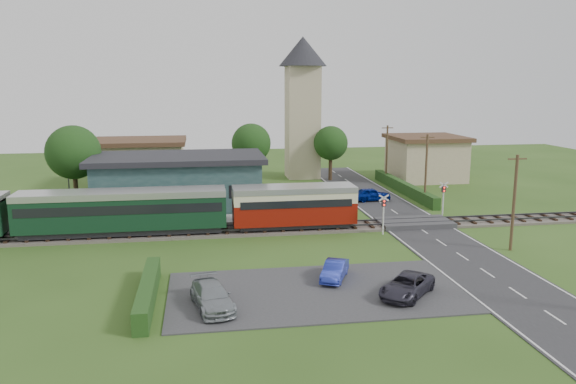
{
  "coord_description": "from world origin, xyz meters",
  "views": [
    {
      "loc": [
        -7.88,
        -42.26,
        11.98
      ],
      "look_at": [
        -0.62,
        4.0,
        2.84
      ],
      "focal_mm": 35.0,
      "sensor_mm": 36.0,
      "label": 1
    }
  ],
  "objects": [
    {
      "name": "hedge_roadside",
      "position": [
        14.2,
        16.0,
        0.6
      ],
      "size": [
        0.8,
        18.0,
        1.2
      ],
      "primitive_type": "cube",
      "color": "#193814",
      "rests_on": "ground"
    },
    {
      "name": "car_park_silver",
      "position": [
        -7.5,
        -13.55,
        0.73
      ],
      "size": [
        2.68,
        4.75,
        1.3
      ],
      "primitive_type": "imported",
      "rotation": [
        0.0,
        0.0,
        0.2
      ],
      "color": "gray",
      "rests_on": "car_park"
    },
    {
      "name": "tree_c",
      "position": [
        8.0,
        25.0,
        4.65
      ],
      "size": [
        4.2,
        4.2,
        6.78
      ],
      "color": "#332316",
      "rests_on": "ground"
    },
    {
      "name": "crossing_deck",
      "position": [
        10.0,
        2.0,
        0.23
      ],
      "size": [
        6.2,
        3.4,
        0.45
      ],
      "primitive_type": "cube",
      "color": "#333335",
      "rests_on": "ground"
    },
    {
      "name": "railway_track",
      "position": [
        0.0,
        2.0,
        0.11
      ],
      "size": [
        76.0,
        3.2,
        0.49
      ],
      "color": "#4C443D",
      "rests_on": "ground"
    },
    {
      "name": "utility_pole_b",
      "position": [
        14.2,
        -6.0,
        3.63
      ],
      "size": [
        1.4,
        0.22,
        7.0
      ],
      "color": "#473321",
      "rests_on": "ground"
    },
    {
      "name": "crossing_signal_far",
      "position": [
        13.6,
        4.39,
        2.14
      ],
      "size": [
        0.84,
        0.28,
        3.28
      ],
      "color": "silver",
      "rests_on": "ground"
    },
    {
      "name": "streetlamp_west",
      "position": [
        -22.0,
        20.0,
        3.04
      ],
      "size": [
        0.3,
        0.3,
        5.15
      ],
      "color": "#3F3F47",
      "rests_on": "ground"
    },
    {
      "name": "car_park",
      "position": [
        -1.5,
        -12.0,
        0.04
      ],
      "size": [
        17.0,
        9.0,
        0.08
      ],
      "primitive_type": "cube",
      "color": "#333335",
      "rests_on": "ground"
    },
    {
      "name": "pedestrian_far",
      "position": [
        -14.32,
        5.19,
        1.2
      ],
      "size": [
        0.69,
        0.82,
        1.5
      ],
      "primitive_type": "imported",
      "rotation": [
        0.0,
        0.0,
        1.39
      ],
      "color": "gray",
      "rests_on": "platform"
    },
    {
      "name": "station_building",
      "position": [
        -10.0,
        10.99,
        2.69
      ],
      "size": [
        16.0,
        9.0,
        5.3
      ],
      "color": "#244543",
      "rests_on": "ground"
    },
    {
      "name": "hedge_station",
      "position": [
        -10.0,
        15.5,
        0.65
      ],
      "size": [
        22.0,
        0.8,
        1.3
      ],
      "primitive_type": "cube",
      "color": "#193814",
      "rests_on": "ground"
    },
    {
      "name": "pedestrian_near",
      "position": [
        -1.23,
        4.95,
        1.23
      ],
      "size": [
        0.63,
        0.47,
        1.56
      ],
      "primitive_type": "imported",
      "rotation": [
        0.0,
        0.0,
        2.96
      ],
      "color": "gray",
      "rests_on": "platform"
    },
    {
      "name": "car_park_dark",
      "position": [
        3.47,
        -13.48,
        0.68
      ],
      "size": [
        4.4,
        4.49,
        1.2
      ],
      "primitive_type": "imported",
      "rotation": [
        0.0,
        0.0,
        -0.76
      ],
      "color": "#2C2A37",
      "rests_on": "car_park"
    },
    {
      "name": "train",
      "position": [
        -17.21,
        2.0,
        2.18
      ],
      "size": [
        43.2,
        2.9,
        3.4
      ],
      "color": "#232328",
      "rests_on": "ground"
    },
    {
      "name": "utility_pole_c",
      "position": [
        14.2,
        10.0,
        3.63
      ],
      "size": [
        1.4,
        0.22,
        7.0
      ],
      "color": "#473321",
      "rests_on": "ground"
    },
    {
      "name": "crossing_signal_near",
      "position": [
        6.4,
        -0.41,
        2.14
      ],
      "size": [
        0.84,
        0.28,
        3.28
      ],
      "color": "silver",
      "rests_on": "ground"
    },
    {
      "name": "ground",
      "position": [
        0.0,
        0.0,
        0.0
      ],
      "size": [
        120.0,
        120.0,
        0.0
      ],
      "primitive_type": "plane",
      "color": "#2D4C19"
    },
    {
      "name": "utility_pole_d",
      "position": [
        14.2,
        22.0,
        3.63
      ],
      "size": [
        1.4,
        0.22,
        7.0
      ],
      "color": "#473321",
      "rests_on": "ground"
    },
    {
      "name": "hedge_carpark",
      "position": [
        -11.0,
        -12.0,
        0.6
      ],
      "size": [
        0.8,
        9.0,
        1.2
      ],
      "primitive_type": "cube",
      "color": "#193814",
      "rests_on": "ground"
    },
    {
      "name": "tree_b",
      "position": [
        -2.0,
        23.0,
        5.02
      ],
      "size": [
        4.6,
        4.6,
        7.34
      ],
      "color": "#332316",
      "rests_on": "ground"
    },
    {
      "name": "house_west",
      "position": [
        -15.0,
        25.0,
        2.79
      ],
      "size": [
        10.8,
        8.8,
        5.5
      ],
      "color": "tan",
      "rests_on": "ground"
    },
    {
      "name": "house_east",
      "position": [
        20.0,
        24.0,
        2.8
      ],
      "size": [
        8.8,
        8.8,
        5.5
      ],
      "color": "tan",
      "rests_on": "ground"
    },
    {
      "name": "tree_a",
      "position": [
        -20.0,
        14.0,
        5.38
      ],
      "size": [
        5.2,
        5.2,
        8.0
      ],
      "color": "#332316",
      "rests_on": "ground"
    },
    {
      "name": "church_tower",
      "position": [
        5.0,
        28.0,
        10.23
      ],
      "size": [
        6.0,
        6.0,
        17.6
      ],
      "color": "#BDAC8B",
      "rests_on": "ground"
    },
    {
      "name": "equipment_hut",
      "position": [
        -18.0,
        5.2,
        1.75
      ],
      "size": [
        2.3,
        2.3,
        2.55
      ],
      "color": "#BDAC8B",
      "rests_on": "platform"
    },
    {
      "name": "car_on_road",
      "position": [
        9.31,
        12.17,
        0.73
      ],
      "size": [
        4.1,
        1.9,
        1.36
      ],
      "primitive_type": "imported",
      "rotation": [
        0.0,
        0.0,
        1.65
      ],
      "color": "navy",
      "rests_on": "road"
    },
    {
      "name": "road",
      "position": [
        10.0,
        0.0,
        0.03
      ],
      "size": [
        6.0,
        70.0,
        0.05
      ],
      "primitive_type": "cube",
      "color": "#28282B",
      "rests_on": "ground"
    },
    {
      "name": "platform",
      "position": [
        -10.0,
        5.2,
        0.23
      ],
      "size": [
        30.0,
        3.0,
        0.45
      ],
      "primitive_type": "cube",
      "color": "gray",
      "rests_on": "ground"
    },
    {
      "name": "car_park_blue",
      "position": [
        0.07,
        -10.17,
        0.65
      ],
      "size": [
        2.54,
        3.65,
        1.14
      ],
      "primitive_type": "imported",
      "rotation": [
        0.0,
        0.0,
        -0.43
      ],
      "color": "#1E2B97",
      "rests_on": "car_park"
    },
    {
      "name": "streetlamp_east",
      "position": [
        16.0,
        27.0,
        3.04
      ],
      "size": [
        0.3,
        0.3,
        5.15
      ],
      "color": "#3F3F47",
      "rests_on": "ground"
    }
  ]
}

